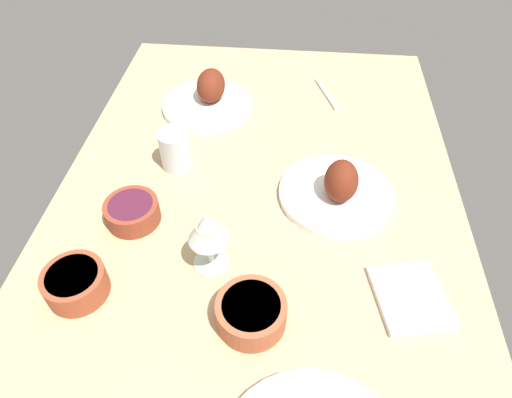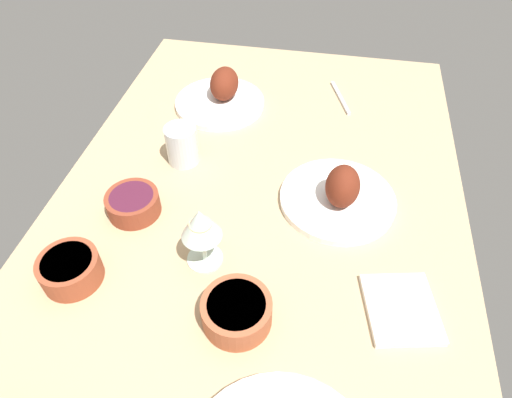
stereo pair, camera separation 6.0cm
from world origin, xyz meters
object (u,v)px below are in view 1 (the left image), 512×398
at_px(plate_far_side, 338,189).
at_px(wine_glass, 208,230).
at_px(bowl_cream, 251,312).
at_px(spoon_loose, 326,94).
at_px(plate_near_viewer, 209,97).
at_px(bowl_potatoes, 75,283).
at_px(bowl_onions, 132,211).
at_px(folded_napkin, 410,297).
at_px(water_tumbler, 176,149).

height_order(plate_far_side, wine_glass, wine_glass).
bearing_deg(bowl_cream, spoon_loose, -10.78).
relative_size(plate_near_viewer, bowl_potatoes, 2.17).
relative_size(bowl_onions, folded_napkin, 0.80).
relative_size(bowl_potatoes, spoon_loose, 0.70).
distance_m(bowl_potatoes, wine_glass, 0.26).
bearing_deg(bowl_cream, plate_far_side, -26.28).
xyz_separation_m(bowl_onions, folded_napkin, (-0.14, -0.55, -0.02)).
distance_m(wine_glass, water_tumbler, 0.31).
height_order(bowl_onions, water_tumbler, water_tumbler).
xyz_separation_m(bowl_onions, wine_glass, (-0.09, -0.18, 0.07)).
distance_m(plate_far_side, bowl_potatoes, 0.56).
relative_size(wine_glass, water_tumbler, 1.48).
distance_m(plate_near_viewer, wine_glass, 0.54).
bearing_deg(bowl_potatoes, wine_glass, -69.36).
xyz_separation_m(plate_near_viewer, folded_napkin, (-0.57, -0.46, -0.02)).
distance_m(plate_near_viewer, plate_far_side, 0.47).
distance_m(plate_far_side, wine_glass, 0.32).
relative_size(bowl_cream, wine_glass, 0.87).
bearing_deg(water_tumbler, spoon_loose, -46.63).
distance_m(plate_near_viewer, bowl_onions, 0.44).
xyz_separation_m(water_tumbler, folded_napkin, (-0.32, -0.50, -0.04)).
height_order(bowl_potatoes, water_tumbler, water_tumbler).
bearing_deg(spoon_loose, folded_napkin, -7.81).
distance_m(water_tumbler, folded_napkin, 0.59).
xyz_separation_m(bowl_potatoes, spoon_loose, (0.70, -0.46, -0.03)).
bearing_deg(plate_near_viewer, plate_far_side, -133.71).
bearing_deg(plate_near_viewer, water_tumbler, 172.47).
relative_size(bowl_potatoes, water_tumbler, 1.19).
distance_m(bowl_onions, water_tumbler, 0.19).
xyz_separation_m(wine_glass, water_tumbler, (0.27, 0.13, -0.05)).
distance_m(plate_far_side, spoon_loose, 0.41).
height_order(bowl_potatoes, folded_napkin, bowl_potatoes).
bearing_deg(folded_napkin, wine_glass, 83.33).
distance_m(plate_near_viewer, spoon_loose, 0.33).
relative_size(plate_near_viewer, wine_glass, 1.74).
bearing_deg(spoon_loose, wine_glass, -40.68).
height_order(plate_near_viewer, folded_napkin, plate_near_viewer).
relative_size(bowl_onions, bowl_potatoes, 1.00).
xyz_separation_m(bowl_cream, bowl_potatoes, (0.03, 0.32, 0.00)).
relative_size(plate_near_viewer, bowl_onions, 2.17).
relative_size(bowl_onions, water_tumbler, 1.19).
bearing_deg(water_tumbler, wine_glass, -155.18).
relative_size(bowl_cream, spoon_loose, 0.76).
bearing_deg(wine_glass, folded_napkin, -96.67).
height_order(bowl_cream, wine_glass, wine_glass).
height_order(plate_far_side, folded_napkin, plate_far_side).
relative_size(plate_far_side, bowl_cream, 2.06).
bearing_deg(wine_glass, bowl_potatoes, 110.64).
xyz_separation_m(bowl_potatoes, wine_glass, (0.09, -0.23, 0.07)).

